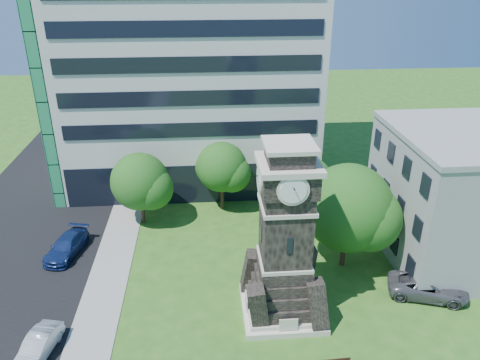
{
  "coord_description": "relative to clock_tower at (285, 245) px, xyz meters",
  "views": [
    {
      "loc": [
        -1.92,
        -23.03,
        21.64
      ],
      "look_at": [
        0.61,
        7.98,
        7.19
      ],
      "focal_mm": 35.0,
      "sensor_mm": 36.0,
      "label": 1
    }
  ],
  "objects": [
    {
      "name": "ground",
      "position": [
        -3.0,
        -2.0,
        -5.28
      ],
      "size": [
        160.0,
        160.0,
        0.0
      ],
      "primitive_type": "plane",
      "color": "#2B5B1A",
      "rests_on": "ground"
    },
    {
      "name": "sidewalk",
      "position": [
        -12.5,
        3.0,
        -5.25
      ],
      "size": [
        3.0,
        70.0,
        0.06
      ],
      "primitive_type": "cube",
      "color": "gray",
      "rests_on": "ground"
    },
    {
      "name": "clock_tower",
      "position": [
        0.0,
        0.0,
        0.0
      ],
      "size": [
        5.4,
        5.4,
        12.22
      ],
      "color": "beige",
      "rests_on": "ground"
    },
    {
      "name": "office_tall",
      "position": [
        -6.2,
        23.84,
        8.94
      ],
      "size": [
        26.2,
        15.11,
        28.6
      ],
      "color": "silver",
      "rests_on": "ground"
    },
    {
      "name": "car_street_mid",
      "position": [
        -15.32,
        -2.81,
        -4.61
      ],
      "size": [
        2.23,
        4.29,
        1.35
      ],
      "primitive_type": "imported",
      "rotation": [
        0.0,
        0.0,
        -0.21
      ],
      "color": "#B5BABE",
      "rests_on": "ground"
    },
    {
      "name": "car_street_north",
      "position": [
        -16.38,
        8.21,
        -4.54
      ],
      "size": [
        3.19,
        5.45,
        1.48
      ],
      "primitive_type": "imported",
      "rotation": [
        0.0,
        0.0,
        -0.23
      ],
      "color": "navy",
      "rests_on": "ground"
    },
    {
      "name": "car_east_lot",
      "position": [
        10.57,
        0.65,
        -4.51
      ],
      "size": [
        6.02,
        4.09,
        1.53
      ],
      "primitive_type": "imported",
      "rotation": [
        0.0,
        0.0,
        1.26
      ],
      "color": "#54555A",
      "rests_on": "ground"
    },
    {
      "name": "tree_nw",
      "position": [
        -10.64,
        12.99,
        -1.34
      ],
      "size": [
        5.67,
        5.15,
        6.68
      ],
      "rotation": [
        0.0,
        0.0,
        -0.09
      ],
      "color": "#332114",
      "rests_on": "ground"
    },
    {
      "name": "tree_nc",
      "position": [
        -3.31,
        15.01,
        -1.07
      ],
      "size": [
        5.2,
        4.72,
        6.75
      ],
      "rotation": [
        0.0,
        0.0,
        0.1
      ],
      "color": "#332114",
      "rests_on": "ground"
    },
    {
      "name": "tree_ne",
      "position": [
        4.03,
        12.26,
        -1.81
      ],
      "size": [
        5.72,
        5.2,
        6.22
      ],
      "rotation": [
        0.0,
        0.0,
        -0.2
      ],
      "color": "#332114",
      "rests_on": "ground"
    },
    {
      "name": "tree_east",
      "position": [
        5.7,
        4.92,
        -0.39
      ],
      "size": [
        7.36,
        6.69,
        8.44
      ],
      "rotation": [
        0.0,
        0.0,
        0.36
      ],
      "color": "#332114",
      "rests_on": "ground"
    }
  ]
}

